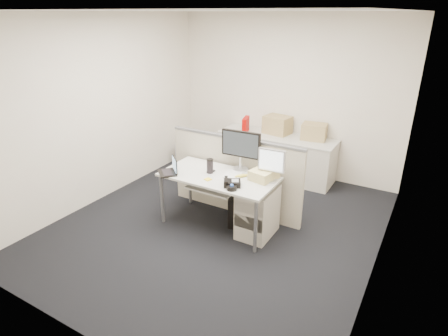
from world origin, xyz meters
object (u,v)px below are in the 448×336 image
Objects in this scene: monitor_main at (241,151)px; desk_phone at (232,183)px; desk at (219,180)px; laptop at (167,166)px.

desk_phone is (0.15, -0.50, -0.24)m from monitor_main.
desk_phone is (0.30, -0.18, 0.10)m from desk.
monitor_main reaches higher than desk.
laptop is at bearing -155.70° from desk.
desk is at bearing 119.39° from desk_phone.
monitor_main is 0.99m from laptop.
desk is 5.31× the size of laptop.
monitor_main is (0.15, 0.32, 0.34)m from desk.
monitor_main is at bearing 77.05° from desk_phone.
laptop reaches higher than desk.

